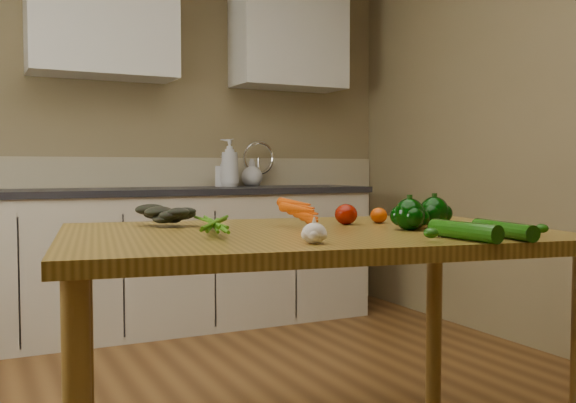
# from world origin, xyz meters

# --- Properties ---
(room) EXTENTS (4.04, 5.04, 2.64)m
(room) POSITION_xyz_m (0.00, 0.17, 1.25)
(room) COLOR brown
(room) RESTS_ON ground
(counter_run) EXTENTS (2.84, 0.64, 1.14)m
(counter_run) POSITION_xyz_m (0.21, 2.19, 0.46)
(counter_run) COLOR beige
(counter_run) RESTS_ON ground
(upper_cabinets) EXTENTS (2.15, 0.35, 0.70)m
(upper_cabinets) POSITION_xyz_m (0.51, 2.32, 1.95)
(upper_cabinets) COLOR silver
(upper_cabinets) RESTS_ON room
(table) EXTENTS (1.69, 1.23, 0.83)m
(table) POSITION_xyz_m (0.12, -0.01, 0.74)
(table) COLOR olive
(table) RESTS_ON ground
(soap_bottle_a) EXTENTS (0.18, 0.18, 0.33)m
(soap_bottle_a) POSITION_xyz_m (0.72, 2.27, 1.06)
(soap_bottle_a) COLOR silver
(soap_bottle_a) RESTS_ON counter_run
(soap_bottle_b) EXTENTS (0.13, 0.13, 0.21)m
(soap_bottle_b) POSITION_xyz_m (0.70, 2.32, 1.01)
(soap_bottle_b) COLOR silver
(soap_bottle_b) RESTS_ON counter_run
(soap_bottle_c) EXTENTS (0.20, 0.20, 0.19)m
(soap_bottle_c) POSITION_xyz_m (0.93, 2.36, 1.00)
(soap_bottle_c) COLOR silver
(soap_bottle_c) RESTS_ON counter_run
(carrot_bunch) EXTENTS (0.32, 0.27, 0.08)m
(carrot_bunch) POSITION_xyz_m (0.01, 0.02, 0.87)
(carrot_bunch) COLOR #D44905
(carrot_bunch) RESTS_ON table
(leafy_greens) EXTENTS (0.22, 0.20, 0.11)m
(leafy_greens) POSITION_xyz_m (-0.26, 0.33, 0.88)
(leafy_greens) COLOR black
(leafy_greens) RESTS_ON table
(garlic_bulb) EXTENTS (0.07, 0.07, 0.06)m
(garlic_bulb) POSITION_xyz_m (-0.04, -0.34, 0.86)
(garlic_bulb) COLOR silver
(garlic_bulb) RESTS_ON table
(pepper_a) EXTENTS (0.08, 0.08, 0.08)m
(pepper_a) POSITION_xyz_m (0.47, -0.11, 0.87)
(pepper_a) COLOR black
(pepper_a) RESTS_ON table
(pepper_b) EXTENTS (0.10, 0.10, 0.10)m
(pepper_b) POSITION_xyz_m (0.57, -0.08, 0.88)
(pepper_b) COLOR black
(pepper_b) RESTS_ON table
(pepper_c) EXTENTS (0.10, 0.10, 0.10)m
(pepper_c) POSITION_xyz_m (0.41, -0.15, 0.88)
(pepper_c) COLOR black
(pepper_c) RESTS_ON table
(tomato_a) EXTENTS (0.08, 0.08, 0.07)m
(tomato_a) POSITION_xyz_m (0.33, 0.11, 0.86)
(tomato_a) COLOR #850F02
(tomato_a) RESTS_ON table
(tomato_b) EXTENTS (0.06, 0.06, 0.06)m
(tomato_b) POSITION_xyz_m (0.47, 0.11, 0.86)
(tomato_b) COLOR #D74705
(tomato_b) RESTS_ON table
(tomato_c) EXTENTS (0.06, 0.06, 0.06)m
(tomato_c) POSITION_xyz_m (0.60, 0.03, 0.86)
(tomato_c) COLOR #D74705
(tomato_c) RESTS_ON table
(zucchini_a) EXTENTS (0.09, 0.27, 0.05)m
(zucchini_a) POSITION_xyz_m (0.51, -0.46, 0.85)
(zucchini_a) COLOR #0F4006
(zucchini_a) RESTS_ON table
(zucchini_b) EXTENTS (0.06, 0.25, 0.05)m
(zucchini_b) POSITION_xyz_m (0.38, -0.45, 0.85)
(zucchini_b) COLOR #0F4006
(zucchini_b) RESTS_ON table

